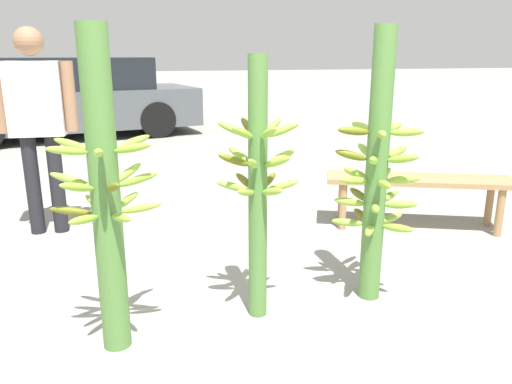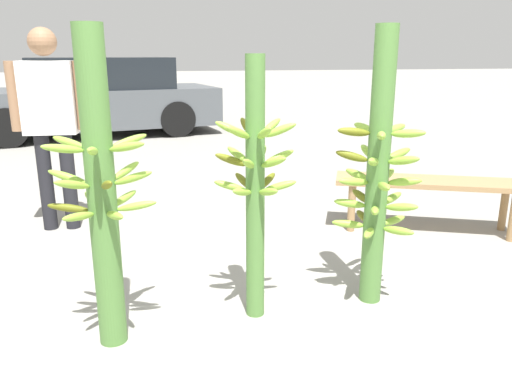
{
  "view_description": "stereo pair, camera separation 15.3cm",
  "coord_description": "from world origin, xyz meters",
  "px_view_note": "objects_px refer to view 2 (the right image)",
  "views": [
    {
      "loc": [
        -0.67,
        -1.96,
        1.39
      ],
      "look_at": [
        0.08,
        0.65,
        0.63
      ],
      "focal_mm": 35.0,
      "sensor_mm": 36.0,
      "label": 1
    },
    {
      "loc": [
        -0.52,
        -2.0,
        1.39
      ],
      "look_at": [
        0.08,
        0.65,
        0.63
      ],
      "focal_mm": 35.0,
      "sensor_mm": 36.0,
      "label": 2
    }
  ],
  "objects_px": {
    "banana_stalk_right": "(378,174)",
    "vendor_person": "(50,113)",
    "banana_stalk_center": "(255,184)",
    "banana_stalk_left": "(101,192)",
    "market_bench": "(430,187)",
    "parked_car": "(94,98)"
  },
  "relations": [
    {
      "from": "market_bench",
      "to": "vendor_person",
      "type": "bearing_deg",
      "value": -170.17
    },
    {
      "from": "market_bench",
      "to": "parked_car",
      "type": "relative_size",
      "value": 0.33
    },
    {
      "from": "vendor_person",
      "to": "parked_car",
      "type": "height_order",
      "value": "vendor_person"
    },
    {
      "from": "banana_stalk_center",
      "to": "market_bench",
      "type": "bearing_deg",
      "value": 31.45
    },
    {
      "from": "vendor_person",
      "to": "market_bench",
      "type": "relative_size",
      "value": 1.06
    },
    {
      "from": "banana_stalk_center",
      "to": "banana_stalk_right",
      "type": "bearing_deg",
      "value": 1.39
    },
    {
      "from": "market_bench",
      "to": "banana_stalk_left",
      "type": "bearing_deg",
      "value": -131.46
    },
    {
      "from": "market_bench",
      "to": "parked_car",
      "type": "distance_m",
      "value": 6.52
    },
    {
      "from": "banana_stalk_right",
      "to": "vendor_person",
      "type": "distance_m",
      "value": 2.58
    },
    {
      "from": "parked_car",
      "to": "banana_stalk_center",
      "type": "bearing_deg",
      "value": -179.13
    },
    {
      "from": "banana_stalk_center",
      "to": "vendor_person",
      "type": "bearing_deg",
      "value": 125.86
    },
    {
      "from": "banana_stalk_center",
      "to": "parked_car",
      "type": "xyz_separation_m",
      "value": [
        -1.36,
        6.78,
        -0.1
      ]
    },
    {
      "from": "banana_stalk_right",
      "to": "market_bench",
      "type": "distance_m",
      "value": 1.44
    },
    {
      "from": "market_bench",
      "to": "banana_stalk_center",
      "type": "bearing_deg",
      "value": -124.9
    },
    {
      "from": "banana_stalk_left",
      "to": "parked_car",
      "type": "height_order",
      "value": "banana_stalk_left"
    },
    {
      "from": "banana_stalk_right",
      "to": "banana_stalk_center",
      "type": "bearing_deg",
      "value": -178.61
    },
    {
      "from": "banana_stalk_right",
      "to": "parked_car",
      "type": "relative_size",
      "value": 0.34
    },
    {
      "from": "banana_stalk_left",
      "to": "banana_stalk_right",
      "type": "distance_m",
      "value": 1.44
    },
    {
      "from": "banana_stalk_left",
      "to": "vendor_person",
      "type": "relative_size",
      "value": 0.96
    },
    {
      "from": "banana_stalk_left",
      "to": "banana_stalk_right",
      "type": "bearing_deg",
      "value": 4.82
    },
    {
      "from": "banana_stalk_left",
      "to": "vendor_person",
      "type": "bearing_deg",
      "value": 105.15
    },
    {
      "from": "vendor_person",
      "to": "parked_car",
      "type": "relative_size",
      "value": 0.35
    }
  ]
}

